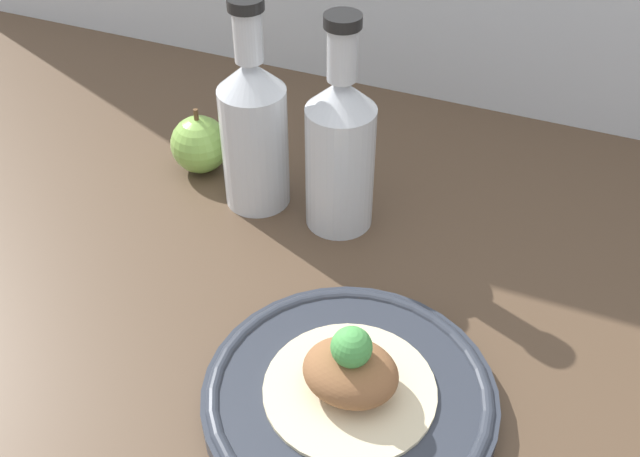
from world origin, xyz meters
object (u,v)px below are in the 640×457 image
object	(u,v)px
cider_bottle_left	(254,128)
apple	(200,144)
plated_food	(350,374)
plate	(350,396)
cider_bottle_right	(340,148)

from	to	relation	value
cider_bottle_left	apple	bearing A→B (deg)	162.44
plated_food	apple	bearing A→B (deg)	138.21
plate	cider_bottle_right	bearing A→B (deg)	113.50
plated_food	plate	bearing A→B (deg)	135.00
plated_food	apple	distance (cm)	39.78
plate	cider_bottle_left	xyz separation A→B (cm)	(-20.46, 23.59, 8.50)
plate	cider_bottle_left	distance (cm)	32.37
cider_bottle_left	cider_bottle_right	size ratio (longest dim) A/B	1.00
apple	plated_food	bearing A→B (deg)	-41.79
apple	plate	bearing A→B (deg)	-41.79
cider_bottle_left	apple	distance (cm)	11.46
cider_bottle_right	plate	bearing A→B (deg)	-66.50
plate	apple	bearing A→B (deg)	138.21
cider_bottle_left	cider_bottle_right	world-z (taller)	same
plate	cider_bottle_right	xyz separation A→B (cm)	(-10.26, 23.59, 8.50)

